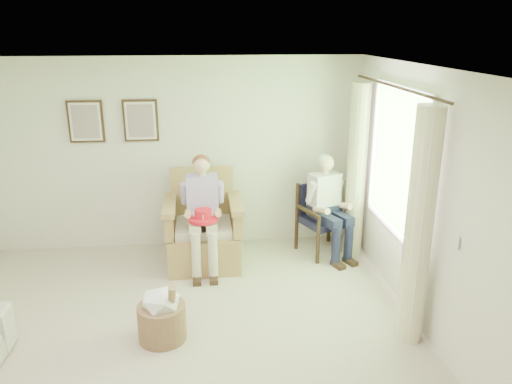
% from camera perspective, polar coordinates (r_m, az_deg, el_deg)
% --- Properties ---
extents(floor, '(5.50, 5.50, 0.00)m').
position_cam_1_polar(floor, '(4.89, -9.66, -18.89)').
color(floor, '#C1AF9B').
rests_on(floor, ground).
extents(back_wall, '(5.00, 0.04, 2.60)m').
position_cam_1_polar(back_wall, '(6.85, -8.98, 4.23)').
color(back_wall, silver).
rests_on(back_wall, ground).
extents(right_wall, '(0.04, 5.50, 2.60)m').
position_cam_1_polar(right_wall, '(4.73, 21.21, -3.21)').
color(right_wall, silver).
rests_on(right_wall, ground).
extents(ceiling, '(5.00, 5.50, 0.02)m').
position_cam_1_polar(ceiling, '(3.93, -11.69, 13.04)').
color(ceiling, white).
rests_on(ceiling, back_wall).
extents(window, '(0.13, 2.50, 1.63)m').
position_cam_1_polar(window, '(5.68, 15.86, 3.81)').
color(window, '#2D6B23').
rests_on(window, right_wall).
extents(curtain_left, '(0.34, 0.34, 2.30)m').
position_cam_1_polar(curtain_left, '(4.90, 18.10, -4.04)').
color(curtain_left, beige).
rests_on(curtain_left, ground).
extents(curtain_right, '(0.34, 0.34, 2.30)m').
position_cam_1_polar(curtain_right, '(6.63, 11.40, 2.28)').
color(curtain_right, beige).
rests_on(curtain_right, ground).
extents(framed_print_left, '(0.45, 0.05, 0.55)m').
position_cam_1_polar(framed_print_left, '(6.88, -18.89, 7.62)').
color(framed_print_left, '#382114').
rests_on(framed_print_left, back_wall).
extents(framed_print_right, '(0.45, 0.05, 0.55)m').
position_cam_1_polar(framed_print_right, '(6.76, -13.05, 7.95)').
color(framed_print_right, '#382114').
rests_on(framed_print_right, back_wall).
extents(wicker_armchair, '(0.94, 0.93, 1.20)m').
position_cam_1_polar(wicker_armchair, '(6.52, -5.98, -4.90)').
color(wicker_armchair, tan).
rests_on(wicker_armchair, ground).
extents(wood_armchair, '(0.60, 0.57, 0.93)m').
position_cam_1_polar(wood_armchair, '(6.87, 7.67, -2.61)').
color(wood_armchair, black).
rests_on(wood_armchair, ground).
extents(person_wicker, '(0.40, 0.63, 1.43)m').
position_cam_1_polar(person_wicker, '(6.20, -6.11, -1.46)').
color(person_wicker, beige).
rests_on(person_wicker, ground).
extents(person_dark, '(0.40, 0.63, 1.34)m').
position_cam_1_polar(person_dark, '(6.63, 8.08, -0.86)').
color(person_dark, '#1A1B39').
rests_on(person_dark, ground).
extents(red_hat, '(0.36, 0.36, 0.14)m').
position_cam_1_polar(red_hat, '(6.04, -6.06, -2.82)').
color(red_hat, red).
rests_on(red_hat, person_wicker).
extents(hatbox, '(0.54, 0.54, 0.69)m').
position_cam_1_polar(hatbox, '(5.10, -10.72, -13.58)').
color(hatbox, tan).
rests_on(hatbox, ground).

